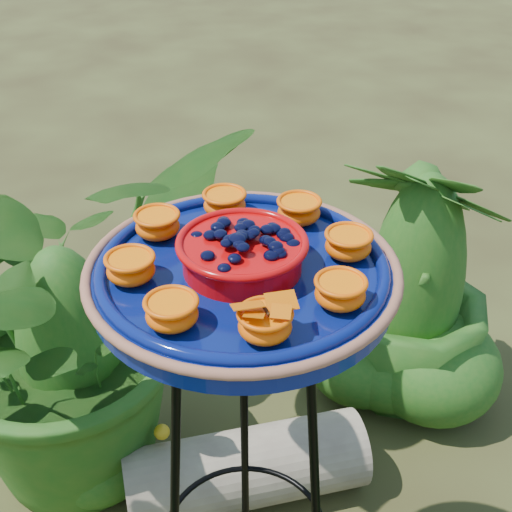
# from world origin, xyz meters

# --- Properties ---
(tripod_stand) EXTENTS (0.42, 0.42, 0.98)m
(tripod_stand) POSITION_xyz_m (-0.06, -0.05, 0.60)
(tripod_stand) COLOR black
(tripod_stand) RESTS_ON ground
(feeder_dish) EXTENTS (0.58, 0.58, 0.12)m
(feeder_dish) POSITION_xyz_m (-0.06, -0.05, 1.03)
(feeder_dish) COLOR #071358
(feeder_dish) RESTS_ON tripod_stand
(driftwood_log) EXTENTS (0.67, 0.25, 0.22)m
(driftwood_log) POSITION_xyz_m (0.01, 0.31, 0.11)
(driftwood_log) COLOR tan
(driftwood_log) RESTS_ON ground
(shrub_back_left) EXTENTS (1.23, 1.20, 1.03)m
(shrub_back_left) POSITION_xyz_m (-0.43, 0.57, 0.52)
(shrub_back_left) COLOR #1D5316
(shrub_back_left) RESTS_ON ground
(shrub_back_right) EXTENTS (0.68, 0.68, 0.86)m
(shrub_back_right) POSITION_xyz_m (0.61, 0.64, 0.43)
(shrub_back_right) COLOR #1D5316
(shrub_back_right) RESTS_ON ground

